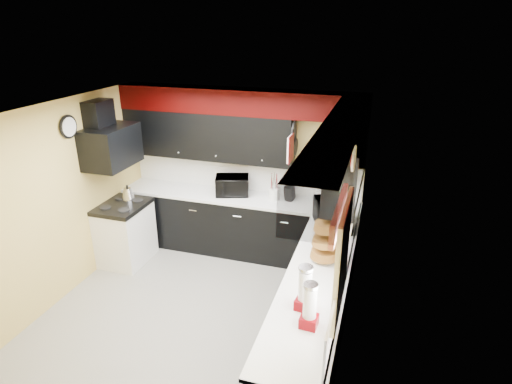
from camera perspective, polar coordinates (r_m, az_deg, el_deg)
ground at (r=5.66m, az=-7.59°, el=-15.01°), size 3.60×3.60×0.00m
wall_back at (r=6.56m, az=-1.67°, el=2.96°), size 3.60×0.06×2.50m
wall_right at (r=4.60m, az=12.62°, el=-6.33°), size 0.06×3.60×2.50m
wall_left at (r=5.97m, az=-24.16°, el=-1.04°), size 0.06×3.60×2.50m
ceiling at (r=4.62m, az=-9.15°, el=10.62°), size 3.60×3.60×0.06m
cab_back at (r=6.60m, az=-2.43°, el=-4.43°), size 3.60×0.60×0.90m
cab_right at (r=4.80m, az=7.75°, el=-15.99°), size 0.60×3.00×0.90m
counter_back at (r=6.41m, az=-2.50°, el=-0.67°), size 3.62×0.64×0.04m
counter_right at (r=4.53m, az=8.06°, el=-11.30°), size 0.64×3.02×0.04m
splash_back at (r=6.57m, az=-1.69°, el=2.44°), size 3.60×0.02×0.50m
splash_right at (r=4.63m, az=12.43°, el=-6.97°), size 0.02×3.60×0.50m
upper_back at (r=6.42m, az=-6.50°, el=7.53°), size 2.60×0.35×0.70m
upper_right at (r=5.22m, az=12.14°, el=3.79°), size 0.35×1.80×0.70m
soffit_back at (r=6.12m, az=-2.34°, el=11.98°), size 3.60×0.36×0.35m
soffit_right at (r=4.04m, az=11.08°, el=6.31°), size 0.36×3.24×0.35m
stove at (r=6.65m, az=-16.98°, el=-5.45°), size 0.60×0.75×0.86m
cooktop at (r=6.46m, az=-17.43°, el=-1.82°), size 0.62×0.77×0.06m
hood at (r=6.20m, az=-18.75°, el=5.79°), size 0.50×0.78×0.55m
hood_duct at (r=6.18m, az=-20.22°, el=9.58°), size 0.24×0.40×0.40m
window at (r=3.67m, az=11.42°, el=-8.64°), size 0.03×0.86×0.96m
valance at (r=3.49m, az=11.02°, el=-2.86°), size 0.04×0.88×0.20m
pan_top at (r=5.90m, az=5.10°, el=8.31°), size 0.03×0.22×0.40m
pan_mid at (r=5.84m, az=4.74°, el=5.64°), size 0.03×0.28×0.46m
pan_low at (r=6.10m, az=5.27°, el=6.03°), size 0.03×0.24×0.42m
cut_board at (r=5.72m, az=4.59°, el=5.79°), size 0.03×0.26×0.35m
baskets at (r=4.69m, az=9.19°, el=-6.40°), size 0.27×0.27×0.50m
clock at (r=5.87m, az=-23.75°, el=7.96°), size 0.03×0.30×0.30m
deco_plate at (r=3.89m, az=12.90°, el=4.38°), size 0.03×0.24×0.24m
toaster_oven at (r=6.41m, az=-3.19°, el=0.87°), size 0.59×0.54×0.28m
microwave at (r=5.48m, az=10.23°, el=-3.01°), size 0.59×0.70×0.33m
utensil_crock at (r=6.24m, az=2.41°, el=-0.27°), size 0.18×0.18×0.17m
knife_block at (r=6.20m, az=4.51°, el=-0.06°), size 0.14×0.17×0.25m
kettle at (r=6.59m, az=-16.72°, el=-0.18°), size 0.24×0.24×0.17m
dispenser_a at (r=3.95m, az=6.56°, el=-12.69°), size 0.17×0.17×0.42m
dispenser_b at (r=3.76m, az=7.18°, el=-14.91°), size 0.16×0.16×0.40m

